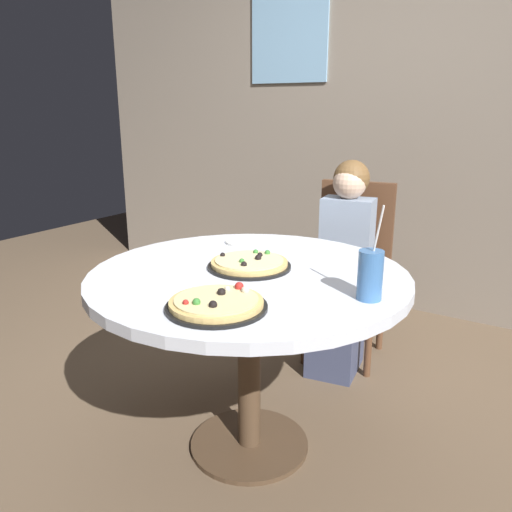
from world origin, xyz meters
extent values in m
plane|color=brown|center=(0.00, 0.00, 0.00)|extent=(8.00, 8.00, 0.00)
cube|color=gray|center=(0.00, 1.90, 1.45)|extent=(5.20, 0.12, 2.90)
cube|color=#8CBFE5|center=(-0.87, 1.83, 1.86)|extent=(0.59, 0.02, 0.72)
cylinder|color=silver|center=(0.00, 0.00, 0.73)|extent=(1.19, 1.19, 0.04)
cylinder|color=#4C3826|center=(0.00, 0.00, 0.36)|extent=(0.09, 0.09, 0.69)
cylinder|color=#4C3826|center=(0.00, 0.00, 0.01)|extent=(0.48, 0.48, 0.02)
cube|color=brown|center=(0.00, 0.94, 0.43)|extent=(0.46, 0.46, 0.04)
cube|color=brown|center=(-0.03, 1.12, 0.69)|extent=(0.40, 0.10, 0.52)
cylinder|color=brown|center=(-0.14, 0.75, 0.21)|extent=(0.04, 0.04, 0.41)
cylinder|color=brown|center=(0.20, 0.80, 0.21)|extent=(0.04, 0.04, 0.41)
cylinder|color=brown|center=(-0.20, 1.08, 0.21)|extent=(0.04, 0.04, 0.41)
cylinder|color=brown|center=(0.14, 1.14, 0.21)|extent=(0.04, 0.04, 0.41)
cube|color=#3F4766|center=(0.02, 0.78, 0.23)|extent=(0.29, 0.35, 0.45)
cube|color=#8C9EB7|center=(0.00, 0.92, 0.67)|extent=(0.28, 0.20, 0.44)
sphere|color=beige|center=(0.00, 0.92, 0.97)|extent=(0.17, 0.17, 0.17)
sphere|color=brown|center=(0.00, 0.94, 0.99)|extent=(0.18, 0.18, 0.18)
cylinder|color=black|center=(-0.03, 0.04, 0.76)|extent=(0.32, 0.32, 0.01)
cylinder|color=#D8B266|center=(-0.03, 0.04, 0.77)|extent=(0.29, 0.29, 0.02)
cylinder|color=beige|center=(-0.03, 0.04, 0.78)|extent=(0.26, 0.26, 0.01)
sphere|color=black|center=(0.00, 0.06, 0.79)|extent=(0.02, 0.02, 0.02)
sphere|color=black|center=(-0.02, 0.10, 0.79)|extent=(0.02, 0.02, 0.02)
sphere|color=black|center=(0.00, -0.03, 0.79)|extent=(0.02, 0.02, 0.02)
sphere|color=#387F33|center=(-0.03, 0.00, 0.79)|extent=(0.02, 0.02, 0.02)
sphere|color=#387F33|center=(-0.01, 0.15, 0.79)|extent=(0.02, 0.02, 0.02)
sphere|color=#387F33|center=(-0.05, 0.13, 0.79)|extent=(0.02, 0.02, 0.02)
sphere|color=black|center=(-0.14, 0.03, 0.79)|extent=(0.02, 0.02, 0.02)
cylinder|color=black|center=(0.12, -0.35, 0.76)|extent=(0.31, 0.31, 0.01)
cylinder|color=#D8B266|center=(0.12, -0.35, 0.77)|extent=(0.29, 0.29, 0.02)
cylinder|color=beige|center=(0.12, -0.35, 0.78)|extent=(0.26, 0.26, 0.01)
sphere|color=black|center=(0.11, -0.31, 0.79)|extent=(0.03, 0.03, 0.03)
sphere|color=#B2231E|center=(0.12, -0.24, 0.79)|extent=(0.03, 0.03, 0.03)
sphere|color=beige|center=(0.10, -0.27, 0.79)|extent=(0.02, 0.02, 0.02)
sphere|color=#387F33|center=(0.09, -0.42, 0.79)|extent=(0.02, 0.02, 0.02)
sphere|color=beige|center=(0.16, -0.26, 0.79)|extent=(0.03, 0.03, 0.03)
sphere|color=black|center=(0.15, -0.41, 0.79)|extent=(0.03, 0.03, 0.03)
sphere|color=#B2231E|center=(0.07, -0.44, 0.79)|extent=(0.02, 0.02, 0.02)
cylinder|color=#3F72B2|center=(0.47, -0.02, 0.83)|extent=(0.08, 0.08, 0.16)
cylinder|color=white|center=(0.49, -0.02, 0.95)|extent=(0.04, 0.02, 0.22)
cylinder|color=white|center=(-0.25, 0.35, 0.76)|extent=(0.18, 0.18, 0.01)
camera|label=1|loc=(1.00, -1.51, 1.34)|focal=36.16mm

